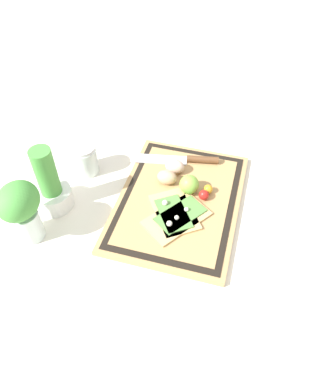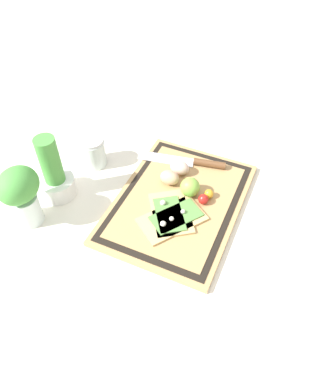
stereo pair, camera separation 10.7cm
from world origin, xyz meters
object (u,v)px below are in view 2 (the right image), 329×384
Objects in this scene: cherry_tomato_red at (203,199)px; herb_glass at (21,193)px; cherry_tomato_yellow at (209,194)px; pizza_slice_near at (173,219)px; sauce_jar at (93,153)px; egg_pink at (180,168)px; lime at (190,187)px; herb_pot at (54,176)px; pizza_slice_far at (169,213)px; knife at (196,162)px; egg_brown at (170,178)px.

cherry_tomato_red is 0.49m from herb_glass.
pizza_slice_near is at bearing 152.84° from cherry_tomato_yellow.
egg_pink is at bearing -79.27° from sauce_jar.
cherry_tomato_yellow is (0.01, -0.05, -0.02)m from lime.
cherry_tomato_yellow is at bearing -14.87° from cherry_tomato_red.
pizza_slice_far is at bearing -82.64° from herb_pot.
lime is (0.11, -0.01, 0.02)m from pizza_slice_near.
pizza_slice_far is at bearing 165.61° from lime.
knife is 4.73× the size of egg_brown.
cherry_tomato_yellow is 0.15× the size of herb_glass.
pizza_slice_near is 3.57× the size of lime.
cherry_tomato_yellow is at bearing -144.51° from knife.
pizza_slice_near is 2.10× the size of sauce_jar.
cherry_tomato_red is (-0.14, -0.08, 0.01)m from knife.
herb_glass reaches higher than cherry_tomato_yellow.
cherry_tomato_red reaches higher than pizza_slice_near.
knife is at bearing 12.67° from lime.
pizza_slice_far is 0.17m from egg_pink.
pizza_slice_near is at bearing -68.41° from herb_glass.
lime is (-0.13, -0.03, 0.02)m from knife.
cherry_tomato_yellow is 0.51m from herb_glass.
herb_pot reaches higher than egg_pink.
egg_brown reaches higher than pizza_slice_far.
egg_pink is 0.14m from cherry_tomato_red.
lime reaches higher than egg_brown.
herb_pot is 1.10× the size of herb_glass.
knife is 9.33× the size of cherry_tomato_red.
egg_pink is 0.32× the size of herb_glass.
pizza_slice_near is at bearing 149.63° from cherry_tomato_red.
cherry_tomato_red is (0.08, -0.07, 0.01)m from pizza_slice_far.
pizza_slice_far is 7.07× the size of cherry_tomato_yellow.
herb_glass is at bearing 114.63° from pizza_slice_far.
herb_pot is at bearing 118.04° from egg_brown.
pizza_slice_far is 3.22× the size of egg_brown.
cherry_tomato_yellow reaches higher than pizza_slice_near.
herb_glass reaches higher than sauce_jar.
herb_glass is at bearing 111.59° from pizza_slice_near.
egg_pink is (-0.06, 0.03, 0.01)m from knife.
sauce_jar is at bearing 84.82° from cherry_tomato_red.
egg_pink is at bearing -55.58° from herb_pot.
egg_pink is 2.19× the size of cherry_tomato_yellow.
pizza_slice_near is at bearing -163.20° from egg_pink.
pizza_slice_near reaches higher than knife.
cherry_tomato_red is at bearing -73.58° from herb_pot.
knife is 4.91× the size of lime.
cherry_tomato_red is 0.03m from cherry_tomato_yellow.
cherry_tomato_yellow is at bearing -36.93° from pizza_slice_far.
herb_pot reaches higher than pizza_slice_near.
knife is at bearing -42.22° from herb_glass.
pizza_slice_near is 3.44× the size of egg_brown.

